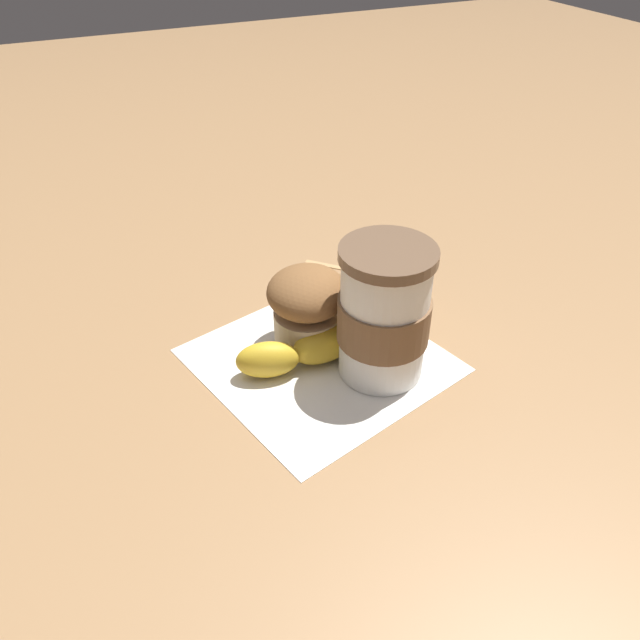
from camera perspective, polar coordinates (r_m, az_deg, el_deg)
ground_plane at (r=0.61m, az=0.00°, el=-3.70°), size 3.00×3.00×0.00m
paper_napkin at (r=0.61m, az=0.00°, el=-3.65°), size 0.26×0.26×0.00m
coffee_cup at (r=0.56m, az=5.86°, el=0.56°), size 0.08×0.08×0.13m
muffin at (r=0.60m, az=-0.76°, el=1.40°), size 0.08×0.08×0.08m
banana at (r=0.62m, az=1.10°, el=-0.15°), size 0.21×0.14×0.04m
wooden_stirrer at (r=0.74m, az=2.68°, el=4.65°), size 0.08×0.08×0.00m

